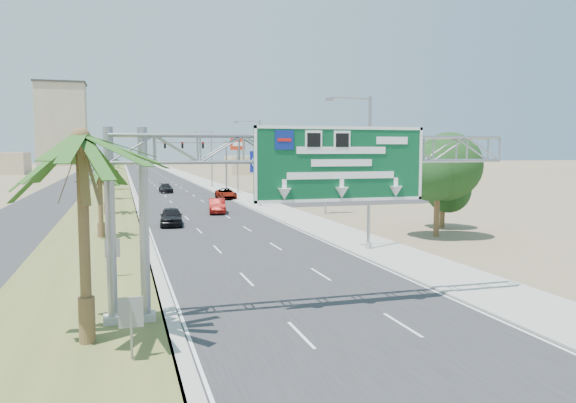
% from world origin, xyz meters
% --- Properties ---
extents(road, '(12.00, 300.00, 0.02)m').
position_xyz_m(road, '(0.00, 110.00, 0.01)').
color(road, '#28282B').
rests_on(road, ground).
extents(sidewalk_right, '(4.00, 300.00, 0.10)m').
position_xyz_m(sidewalk_right, '(8.50, 110.00, 0.05)').
color(sidewalk_right, '#9E9B93').
rests_on(sidewalk_right, ground).
extents(median_grass, '(7.00, 300.00, 0.12)m').
position_xyz_m(median_grass, '(-10.00, 110.00, 0.06)').
color(median_grass, '#4C5927').
rests_on(median_grass, ground).
extents(opposing_road, '(8.00, 300.00, 0.02)m').
position_xyz_m(opposing_road, '(-17.00, 110.00, 0.01)').
color(opposing_road, '#28282B').
rests_on(opposing_road, ground).
extents(sign_gantry, '(16.75, 1.24, 7.50)m').
position_xyz_m(sign_gantry, '(-1.06, 9.93, 6.06)').
color(sign_gantry, gray).
rests_on(sign_gantry, ground).
extents(palm_near, '(5.70, 5.70, 8.35)m').
position_xyz_m(palm_near, '(-9.20, 8.00, 6.93)').
color(palm_near, brown).
rests_on(palm_near, ground).
extents(palm_row_b, '(3.99, 3.99, 5.95)m').
position_xyz_m(palm_row_b, '(-9.50, 32.00, 4.90)').
color(palm_row_b, brown).
rests_on(palm_row_b, ground).
extents(palm_row_c, '(3.99, 3.99, 6.75)m').
position_xyz_m(palm_row_c, '(-9.50, 48.00, 5.66)').
color(palm_row_c, brown).
rests_on(palm_row_c, ground).
extents(palm_row_d, '(3.99, 3.99, 5.45)m').
position_xyz_m(palm_row_d, '(-9.50, 66.00, 4.42)').
color(palm_row_d, brown).
rests_on(palm_row_d, ground).
extents(palm_row_e, '(3.99, 3.99, 6.15)m').
position_xyz_m(palm_row_e, '(-9.50, 85.00, 5.09)').
color(palm_row_e, brown).
rests_on(palm_row_e, ground).
extents(palm_row_f, '(3.99, 3.99, 5.75)m').
position_xyz_m(palm_row_f, '(-9.50, 110.00, 4.71)').
color(palm_row_f, brown).
rests_on(palm_row_f, ground).
extents(streetlight_near, '(3.27, 0.44, 10.00)m').
position_xyz_m(streetlight_near, '(7.30, 22.00, 4.69)').
color(streetlight_near, gray).
rests_on(streetlight_near, ground).
extents(streetlight_mid, '(3.27, 0.44, 10.00)m').
position_xyz_m(streetlight_mid, '(7.30, 52.00, 4.69)').
color(streetlight_mid, gray).
rests_on(streetlight_mid, ground).
extents(streetlight_far, '(3.27, 0.44, 10.00)m').
position_xyz_m(streetlight_far, '(7.30, 88.00, 4.69)').
color(streetlight_far, gray).
rests_on(streetlight_far, ground).
extents(signal_mast, '(10.28, 0.71, 8.00)m').
position_xyz_m(signal_mast, '(5.17, 71.97, 4.85)').
color(signal_mast, gray).
rests_on(signal_mast, ground).
extents(store_building, '(18.00, 10.00, 4.00)m').
position_xyz_m(store_building, '(22.00, 66.00, 2.00)').
color(store_building, tan).
rests_on(store_building, ground).
extents(oak_near, '(4.50, 4.50, 6.80)m').
position_xyz_m(oak_near, '(15.00, 26.00, 4.53)').
color(oak_near, brown).
rests_on(oak_near, ground).
extents(oak_far, '(3.50, 3.50, 5.60)m').
position_xyz_m(oak_far, '(18.00, 30.00, 3.82)').
color(oak_far, brown).
rests_on(oak_far, ground).
extents(median_signback_a, '(0.75, 0.08, 2.08)m').
position_xyz_m(median_signback_a, '(-7.80, 6.00, 1.45)').
color(median_signback_a, gray).
rests_on(median_signback_a, ground).
extents(median_signback_b, '(0.75, 0.08, 2.08)m').
position_xyz_m(median_signback_b, '(-8.50, 18.00, 1.45)').
color(median_signback_b, gray).
rests_on(median_signback_b, ground).
extents(tower_distant, '(20.00, 16.00, 35.00)m').
position_xyz_m(tower_distant, '(-32.00, 250.00, 17.50)').
color(tower_distant, tan).
rests_on(tower_distant, ground).
extents(building_distant_right, '(20.00, 12.00, 5.00)m').
position_xyz_m(building_distant_right, '(30.00, 140.00, 2.50)').
color(building_distant_right, tan).
rests_on(building_distant_right, ground).
extents(car_left_lane, '(2.31, 4.86, 1.61)m').
position_xyz_m(car_left_lane, '(-3.90, 37.85, 0.80)').
color(car_left_lane, black).
rests_on(car_left_lane, ground).
extents(car_mid_lane, '(2.20, 4.86, 1.55)m').
position_xyz_m(car_mid_lane, '(1.50, 46.28, 0.77)').
color(car_mid_lane, '#690C09').
rests_on(car_mid_lane, ground).
extents(car_right_lane, '(2.37, 5.11, 1.42)m').
position_xyz_m(car_right_lane, '(5.50, 63.17, 0.71)').
color(car_right_lane, gray).
rests_on(car_right_lane, ground).
extents(car_far, '(2.06, 4.73, 1.36)m').
position_xyz_m(car_far, '(-1.42, 76.90, 0.68)').
color(car_far, black).
rests_on(car_far, ground).
extents(pole_sign_red_near, '(2.42, 0.67, 7.95)m').
position_xyz_m(pole_sign_red_near, '(12.08, 42.38, 6.16)').
color(pole_sign_red_near, gray).
rests_on(pole_sign_red_near, ground).
extents(pole_sign_blue, '(2.01, 0.42, 6.65)m').
position_xyz_m(pole_sign_blue, '(10.43, 65.74, 4.74)').
color(pole_sign_blue, gray).
rests_on(pole_sign_blue, ground).
extents(pole_sign_red_far, '(2.19, 0.96, 8.61)m').
position_xyz_m(pole_sign_red_far, '(9.26, 73.57, 6.81)').
color(pole_sign_red_far, gray).
rests_on(pole_sign_red_far, ground).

